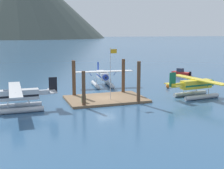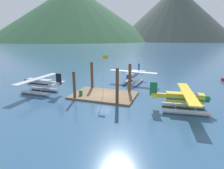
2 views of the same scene
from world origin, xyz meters
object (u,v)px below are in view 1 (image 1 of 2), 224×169
object	(u,v)px
mooring_buoy	(168,86)
seaplane_yellow_stbd_aft	(196,87)
fuel_drum	(84,99)
flagpole	(111,68)
seaplane_silver_port_aft	(18,98)
seaplane_white_bow_right	(102,77)
boat_red_open_east	(181,73)

from	to	relation	value
mooring_buoy	seaplane_yellow_stbd_aft	xyz separation A→B (m)	(0.14, -7.81, 1.24)
fuel_drum	mooring_buoy	size ratio (longest dim) A/B	1.31
flagpole	seaplane_silver_port_aft	size ratio (longest dim) A/B	0.67
fuel_drum	seaplane_white_bow_right	distance (m)	13.67
fuel_drum	seaplane_white_bow_right	xyz separation A→B (m)	(6.29, 12.11, 0.84)
seaplane_white_bow_right	seaplane_yellow_stbd_aft	distance (m)	16.49
seaplane_silver_port_aft	seaplane_yellow_stbd_aft	world-z (taller)	same
flagpole	seaplane_yellow_stbd_aft	distance (m)	12.79
fuel_drum	boat_red_open_east	xyz separation A→B (m)	(26.62, 19.71, -0.25)
fuel_drum	mooring_buoy	bearing A→B (deg)	22.87
fuel_drum	seaplane_white_bow_right	size ratio (longest dim) A/B	0.08
mooring_buoy	seaplane_silver_port_aft	xyz separation A→B (m)	(-24.26, -7.18, 1.24)
mooring_buoy	seaplane_silver_port_aft	distance (m)	25.33
flagpole	mooring_buoy	xyz separation A→B (m)	(12.21, 6.24, -4.21)
flagpole	boat_red_open_east	world-z (taller)	flagpole
fuel_drum	seaplane_white_bow_right	world-z (taller)	seaplane_white_bow_right
flagpole	seaplane_white_bow_right	world-z (taller)	flagpole
seaplane_silver_port_aft	seaplane_white_bow_right	bearing A→B (deg)	40.91
mooring_buoy	seaplane_white_bow_right	world-z (taller)	seaplane_white_bow_right
flagpole	seaplane_silver_port_aft	bearing A→B (deg)	-175.56
seaplane_yellow_stbd_aft	flagpole	bearing A→B (deg)	172.76
fuel_drum	seaplane_silver_port_aft	distance (m)	8.17
boat_red_open_east	seaplane_yellow_stbd_aft	bearing A→B (deg)	-116.51
seaplane_yellow_stbd_aft	mooring_buoy	bearing A→B (deg)	91.01
seaplane_silver_port_aft	boat_red_open_east	xyz separation A→B (m)	(34.73, 20.08, -1.09)
seaplane_silver_port_aft	fuel_drum	bearing A→B (deg)	2.60
seaplane_silver_port_aft	flagpole	bearing A→B (deg)	4.44
mooring_buoy	fuel_drum	bearing A→B (deg)	-157.13
flagpole	fuel_drum	world-z (taller)	flagpole
fuel_drum	seaplane_white_bow_right	bearing A→B (deg)	62.56
mooring_buoy	seaplane_white_bow_right	xyz separation A→B (m)	(-9.86, 5.30, 1.24)
mooring_buoy	seaplane_silver_port_aft	bearing A→B (deg)	-163.51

